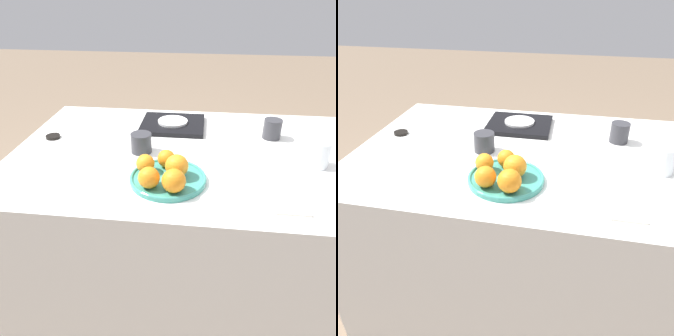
% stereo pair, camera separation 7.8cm
% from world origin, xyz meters
% --- Properties ---
extents(ground_plane, '(12.00, 12.00, 0.00)m').
position_xyz_m(ground_plane, '(0.00, 0.00, 0.00)').
color(ground_plane, '#7A6651').
extents(table, '(1.39, 0.90, 0.75)m').
position_xyz_m(table, '(0.00, 0.00, 0.38)').
color(table, white).
rests_on(table, ground_plane).
extents(fruit_platter, '(0.26, 0.26, 0.02)m').
position_xyz_m(fruit_platter, '(-0.06, -0.23, 0.76)').
color(fruit_platter, teal).
rests_on(fruit_platter, table).
extents(orange_0, '(0.08, 0.08, 0.08)m').
position_xyz_m(orange_0, '(-0.04, -0.22, 0.80)').
color(orange_0, orange).
rests_on(orange_0, fruit_platter).
extents(orange_1, '(0.06, 0.06, 0.06)m').
position_xyz_m(orange_1, '(-0.14, -0.20, 0.80)').
color(orange_1, orange).
rests_on(orange_1, fruit_platter).
extents(orange_2, '(0.08, 0.08, 0.08)m').
position_xyz_m(orange_2, '(-0.04, -0.31, 0.80)').
color(orange_2, orange).
rests_on(orange_2, fruit_platter).
extents(orange_3, '(0.07, 0.07, 0.07)m').
position_xyz_m(orange_3, '(-0.12, -0.29, 0.80)').
color(orange_3, orange).
rests_on(orange_3, fruit_platter).
extents(orange_4, '(0.06, 0.06, 0.06)m').
position_xyz_m(orange_4, '(-0.08, -0.15, 0.80)').
color(orange_4, orange).
rests_on(orange_4, fruit_platter).
extents(water_glass, '(0.07, 0.07, 0.10)m').
position_xyz_m(water_glass, '(0.46, -0.06, 0.80)').
color(water_glass, silver).
rests_on(water_glass, table).
extents(serving_tray, '(0.28, 0.25, 0.02)m').
position_xyz_m(serving_tray, '(-0.10, 0.24, 0.76)').
color(serving_tray, black).
rests_on(serving_tray, table).
extents(side_plate, '(0.13, 0.13, 0.01)m').
position_xyz_m(side_plate, '(-0.10, 0.24, 0.78)').
color(side_plate, white).
rests_on(side_plate, serving_tray).
extents(cup_0, '(0.08, 0.08, 0.08)m').
position_xyz_m(cup_0, '(0.33, 0.16, 0.79)').
color(cup_0, '#333338').
rests_on(cup_0, table).
extents(cup_1, '(0.08, 0.08, 0.08)m').
position_xyz_m(cup_1, '(-0.19, -0.03, 0.79)').
color(cup_1, '#333338').
rests_on(cup_1, table).
extents(napkin, '(0.10, 0.12, 0.01)m').
position_xyz_m(napkin, '(0.32, -0.31, 0.76)').
color(napkin, silver).
rests_on(napkin, table).
extents(soy_dish, '(0.06, 0.06, 0.01)m').
position_xyz_m(soy_dish, '(-0.59, 0.06, 0.76)').
color(soy_dish, black).
rests_on(soy_dish, table).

